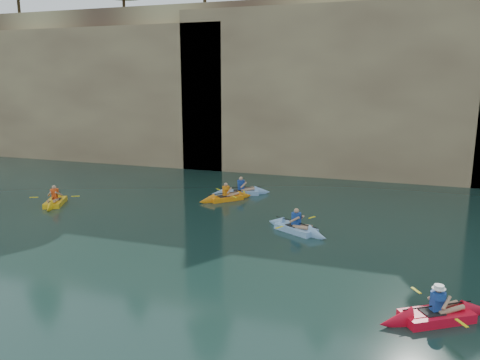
% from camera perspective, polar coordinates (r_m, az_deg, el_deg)
% --- Properties ---
extents(ground, '(160.00, 160.00, 0.00)m').
position_cam_1_polar(ground, '(11.95, -8.06, -20.35)').
color(ground, black).
rests_on(ground, ground).
extents(cliff, '(70.00, 16.00, 12.00)m').
position_cam_1_polar(cliff, '(39.21, 12.18, 11.35)').
color(cliff, tan).
rests_on(cliff, ground).
extents(cliff_slab_west, '(26.00, 2.40, 10.56)m').
position_cam_1_polar(cliff_slab_west, '(40.07, -19.55, 9.91)').
color(cliff_slab_west, tan).
rests_on(cliff_slab_west, ground).
extents(cliff_slab_center, '(24.00, 2.40, 11.40)m').
position_cam_1_polar(cliff_slab_center, '(31.65, 14.17, 10.57)').
color(cliff_slab_center, tan).
rests_on(cliff_slab_center, ground).
extents(sea_cave_west, '(4.50, 1.00, 4.00)m').
position_cam_1_polar(sea_cave_west, '(38.58, -17.45, 5.09)').
color(sea_cave_west, black).
rests_on(sea_cave_west, ground).
extents(sea_cave_center, '(3.50, 1.00, 3.20)m').
position_cam_1_polar(sea_cave_center, '(32.44, 3.06, 3.67)').
color(sea_cave_center, black).
rests_on(sea_cave_center, ground).
extents(main_kayaker, '(3.30, 2.51, 1.27)m').
position_cam_1_polar(main_kayaker, '(14.19, 22.82, -14.91)').
color(main_kayaker, red).
rests_on(main_kayaker, ground).
extents(kayaker_orange, '(2.67, 2.80, 1.20)m').
position_cam_1_polar(kayaker_orange, '(25.24, -1.72, -2.16)').
color(kayaker_orange, orange).
rests_on(kayaker_orange, ground).
extents(kayaker_ltblue_near, '(3.22, 2.26, 1.29)m').
position_cam_1_polar(kayaker_ltblue_near, '(20.26, 6.84, -5.85)').
color(kayaker_ltblue_near, '#8BB8E8').
rests_on(kayaker_ltblue_near, ground).
extents(kayaker_yellow, '(2.30, 3.15, 1.28)m').
position_cam_1_polar(kayaker_yellow, '(26.19, -21.59, -2.47)').
color(kayaker_yellow, yellow).
rests_on(kayaker_yellow, ground).
extents(kayaker_ltblue_mid, '(3.35, 2.27, 1.29)m').
position_cam_1_polar(kayaker_ltblue_mid, '(26.41, 0.12, -1.48)').
color(kayaker_ltblue_mid, '#87B0E2').
rests_on(kayaker_ltblue_mid, ground).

